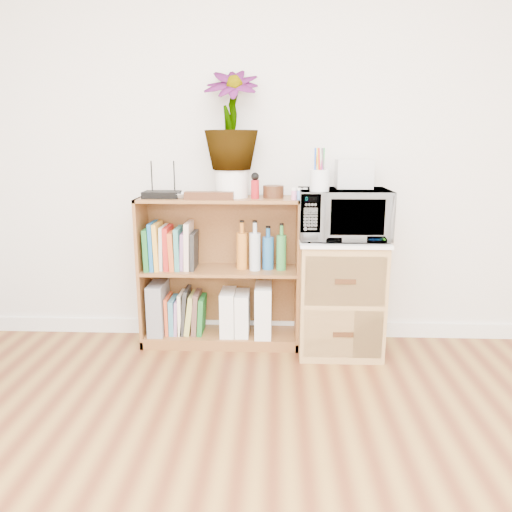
{
  "coord_description": "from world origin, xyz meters",
  "views": [
    {
      "loc": [
        0.01,
        -0.94,
        1.31
      ],
      "look_at": [
        -0.12,
        1.95,
        0.62
      ],
      "focal_mm": 35.0,
      "sensor_mm": 36.0,
      "label": 1
    }
  ],
  "objects": [
    {
      "name": "lower_books",
      "position": [
        -0.58,
        2.1,
        0.2
      ],
      "size": [
        0.25,
        0.19,
        0.3
      ],
      "color": "#D14B25",
      "rests_on": "bookshelf"
    },
    {
      "name": "plant_pot",
      "position": [
        -0.27,
        2.12,
        1.03
      ],
      "size": [
        0.2,
        0.2,
        0.17
      ],
      "primitive_type": "cylinder",
      "color": "white",
      "rests_on": "bookshelf"
    },
    {
      "name": "trinket_box",
      "position": [
        -0.4,
        2.0,
        0.97
      ],
      "size": [
        0.29,
        0.07,
        0.05
      ],
      "primitive_type": "cube",
      "color": "#3C1B10",
      "rests_on": "bookshelf"
    },
    {
      "name": "router",
      "position": [
        -0.7,
        2.08,
        0.97
      ],
      "size": [
        0.22,
        0.15,
        0.04
      ],
      "primitive_type": "cube",
      "color": "black",
      "rests_on": "bookshelf"
    },
    {
      "name": "liquor_bottles",
      "position": [
        -0.05,
        2.1,
        0.64
      ],
      "size": [
        0.39,
        0.07,
        0.3
      ],
      "color": "#C97225",
      "rests_on": "bookshelf"
    },
    {
      "name": "paint_jars",
      "position": [
        0.14,
        2.01,
        0.98
      ],
      "size": [
        0.12,
        0.04,
        0.06
      ],
      "primitive_type": "cube",
      "color": "pink",
      "rests_on": "bookshelf"
    },
    {
      "name": "magazine_holder_right",
      "position": [
        -0.07,
        2.09,
        0.23
      ],
      "size": [
        0.1,
        0.26,
        0.33
      ],
      "primitive_type": "cube",
      "color": "white",
      "rests_on": "bookshelf"
    },
    {
      "name": "kokeshi_doll",
      "position": [
        -0.13,
        2.06,
        1.01
      ],
      "size": [
        0.05,
        0.05,
        0.11
      ],
      "primitive_type": "cylinder",
      "color": "maroon",
      "rests_on": "bookshelf"
    },
    {
      "name": "white_bowl",
      "position": [
        -0.59,
        2.07,
        0.97
      ],
      "size": [
        0.13,
        0.13,
        0.03
      ],
      "primitive_type": "imported",
      "color": "silver",
      "rests_on": "bookshelf"
    },
    {
      "name": "microwave",
      "position": [
        0.4,
        2.02,
        0.87
      ],
      "size": [
        0.54,
        0.37,
        0.29
      ],
      "primitive_type": "imported",
      "rotation": [
        0.0,
        0.0,
        0.02
      ],
      "color": "white",
      "rests_on": "wicker_unit"
    },
    {
      "name": "pen_cup",
      "position": [
        0.25,
        1.91,
        1.07
      ],
      "size": [
        0.11,
        0.11,
        0.12
      ],
      "primitive_type": "cylinder",
      "color": "silver",
      "rests_on": "microwave"
    },
    {
      "name": "small_appliance",
      "position": [
        0.47,
        2.11,
        1.1
      ],
      "size": [
        0.21,
        0.18,
        0.17
      ],
      "primitive_type": "cube",
      "color": "silver",
      "rests_on": "microwave"
    },
    {
      "name": "potted_plant",
      "position": [
        -0.27,
        2.12,
        1.41
      ],
      "size": [
        0.33,
        0.33,
        0.58
      ],
      "primitive_type": "imported",
      "color": "#327D33",
      "rests_on": "plant_pot"
    },
    {
      "name": "wooden_bowl",
      "position": [
        -0.02,
        2.11,
        0.99
      ],
      "size": [
        0.13,
        0.13,
        0.07
      ],
      "primitive_type": "cylinder",
      "color": "#391C0F",
      "rests_on": "bookshelf"
    },
    {
      "name": "skirting_board",
      "position": [
        0.0,
        2.24,
        0.05
      ],
      "size": [
        4.0,
        0.02,
        0.1
      ],
      "primitive_type": "cube",
      "color": "white",
      "rests_on": "ground"
    },
    {
      "name": "magazine_holder_mid",
      "position": [
        -0.21,
        2.09,
        0.21
      ],
      "size": [
        0.09,
        0.22,
        0.27
      ],
      "primitive_type": "cube",
      "color": "white",
      "rests_on": "bookshelf"
    },
    {
      "name": "cookbooks",
      "position": [
        -0.66,
        2.1,
        0.63
      ],
      "size": [
        0.32,
        0.2,
        0.3
      ],
      "color": "#1A6429",
      "rests_on": "bookshelf"
    },
    {
      "name": "bookshelf",
      "position": [
        -0.35,
        2.1,
        0.47
      ],
      "size": [
        1.0,
        0.3,
        0.95
      ],
      "primitive_type": "cube",
      "color": "brown",
      "rests_on": "ground"
    },
    {
      "name": "file_box",
      "position": [
        -0.76,
        2.1,
        0.23
      ],
      "size": [
        0.1,
        0.26,
        0.33
      ],
      "primitive_type": "cube",
      "color": "gray",
      "rests_on": "bookshelf"
    },
    {
      "name": "magazine_holder_left",
      "position": [
        -0.3,
        2.09,
        0.21
      ],
      "size": [
        0.09,
        0.23,
        0.29
      ],
      "primitive_type": "cube",
      "color": "white",
      "rests_on": "bookshelf"
    },
    {
      "name": "wicker_unit",
      "position": [
        0.4,
        2.02,
        0.35
      ],
      "size": [
        0.5,
        0.45,
        0.7
      ],
      "primitive_type": "cube",
      "color": "#9E7542",
      "rests_on": "ground"
    }
  ]
}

